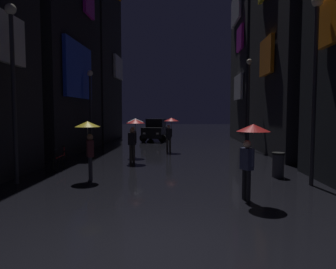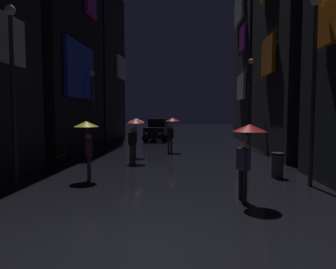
# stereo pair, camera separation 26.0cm
# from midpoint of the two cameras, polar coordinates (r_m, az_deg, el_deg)

# --- Properties ---
(ground_plane) EXTENTS (120.00, 120.00, 0.00)m
(ground_plane) POSITION_cam_midpoint_polar(r_m,az_deg,el_deg) (5.72, -5.00, -20.91)
(ground_plane) COLOR black
(building_left_mid) EXTENTS (4.25, 8.45, 13.93)m
(building_left_mid) POSITION_cam_midpoint_polar(r_m,az_deg,el_deg) (20.64, -20.88, 16.57)
(building_left_mid) COLOR black
(building_left_mid) RESTS_ON ground
(building_left_far) EXTENTS (4.25, 7.28, 19.22)m
(building_left_far) POSITION_cam_midpoint_polar(r_m,az_deg,el_deg) (28.93, -13.68, 18.41)
(building_left_far) COLOR #232328
(building_left_far) RESTS_ON ground
(building_right_far) EXTENTS (4.25, 7.45, 19.02)m
(building_right_far) POSITION_cam_midpoint_polar(r_m,az_deg,el_deg) (28.56, 18.16, 18.32)
(building_right_far) COLOR #232328
(building_right_far) RESTS_ON ground
(pedestrian_near_crossing_red) EXTENTS (0.90, 0.90, 2.12)m
(pedestrian_near_crossing_red) POSITION_cam_midpoint_polar(r_m,az_deg,el_deg) (8.40, 15.76, -1.15)
(pedestrian_near_crossing_red) COLOR black
(pedestrian_near_crossing_red) RESTS_ON ground
(pedestrian_midstreet_left_clear) EXTENTS (0.90, 0.90, 2.12)m
(pedestrian_midstreet_left_clear) POSITION_cam_midpoint_polar(r_m,az_deg,el_deg) (16.55, -5.75, 1.51)
(pedestrian_midstreet_left_clear) COLOR black
(pedestrian_midstreet_left_clear) RESTS_ON ground
(pedestrian_midstreet_centre_red) EXTENTS (0.90, 0.90, 2.12)m
(pedestrian_midstreet_centre_red) POSITION_cam_midpoint_polar(r_m,az_deg,el_deg) (14.70, -5.86, 1.18)
(pedestrian_midstreet_centre_red) COLOR #38332D
(pedestrian_midstreet_centre_red) RESTS_ON ground
(pedestrian_foreground_left_red) EXTENTS (0.90, 0.90, 2.12)m
(pedestrian_foreground_left_red) POSITION_cam_midpoint_polar(r_m,az_deg,el_deg) (18.45, 1.15, 1.79)
(pedestrian_foreground_left_red) COLOR #38332D
(pedestrian_foreground_left_red) RESTS_ON ground
(pedestrian_foreground_right_yellow) EXTENTS (0.90, 0.90, 2.12)m
(pedestrian_foreground_right_yellow) POSITION_cam_midpoint_polar(r_m,az_deg,el_deg) (11.17, -14.51, 0.14)
(pedestrian_foreground_right_yellow) COLOR #2D2D38
(pedestrian_foreground_right_yellow) RESTS_ON ground
(bicycle_parked_at_storefront) EXTENTS (0.21, 1.82, 0.96)m
(bicycle_parked_at_storefront) POSITION_cam_midpoint_polar(r_m,az_deg,el_deg) (13.86, -19.27, -4.54)
(bicycle_parked_at_storefront) COLOR black
(bicycle_parked_at_storefront) RESTS_ON ground
(car_distant) EXTENTS (2.58, 4.30, 1.92)m
(car_distant) POSITION_cam_midpoint_polar(r_m,az_deg,el_deg) (26.18, -1.52, 0.86)
(car_distant) COLOR black
(car_distant) RESTS_ON ground
(streetlamp_left_near) EXTENTS (0.36, 0.36, 6.02)m
(streetlamp_left_near) POSITION_cam_midpoint_polar(r_m,az_deg,el_deg) (11.52, -26.95, 10.17)
(streetlamp_left_near) COLOR #2D2D33
(streetlamp_left_near) RESTS_ON ground
(streetlamp_right_far) EXTENTS (0.36, 0.36, 5.91)m
(streetlamp_right_far) POSITION_cam_midpoint_polar(r_m,az_deg,el_deg) (20.36, 15.83, 7.48)
(streetlamp_right_far) COLOR #2D2D33
(streetlamp_right_far) RESTS_ON ground
(streetlamp_right_near) EXTENTS (0.36, 0.36, 6.18)m
(streetlamp_right_near) POSITION_cam_midpoint_polar(r_m,az_deg,el_deg) (11.02, 26.67, 10.94)
(streetlamp_right_near) COLOR #2D2D33
(streetlamp_right_near) RESTS_ON ground
(streetlamp_left_far) EXTENTS (0.36, 0.36, 5.03)m
(streetlamp_left_far) POSITION_cam_midpoint_polar(r_m,az_deg,el_deg) (19.19, -13.88, 6.30)
(streetlamp_left_far) COLOR #2D2D33
(streetlamp_left_far) RESTS_ON ground
(trash_bin) EXTENTS (0.46, 0.46, 0.93)m
(trash_bin) POSITION_cam_midpoint_polar(r_m,az_deg,el_deg) (12.06, 20.70, -5.45)
(trash_bin) COLOR #3F3F47
(trash_bin) RESTS_ON ground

